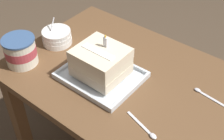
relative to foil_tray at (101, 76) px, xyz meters
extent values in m
cube|color=brown|center=(0.06, 0.07, -0.02)|extent=(0.98, 0.71, 0.04)
cube|color=brown|center=(-0.37, -0.22, -0.40)|extent=(0.06, 0.06, 0.72)
cube|color=brown|center=(-0.37, 0.37, -0.40)|extent=(0.06, 0.06, 0.72)
cube|color=brown|center=(0.49, 0.37, -0.40)|extent=(0.06, 0.06, 0.72)
cube|color=silver|center=(0.00, 0.00, 0.00)|extent=(0.32, 0.27, 0.01)
cube|color=silver|center=(0.00, -0.13, 0.01)|extent=(0.32, 0.01, 0.02)
cube|color=silver|center=(0.00, 0.13, 0.01)|extent=(0.32, 0.01, 0.02)
cube|color=silver|center=(-0.15, 0.00, 0.01)|extent=(0.01, 0.24, 0.02)
cube|color=silver|center=(0.15, 0.00, 0.01)|extent=(0.01, 0.24, 0.02)
cube|color=beige|center=(0.00, 0.00, 0.04)|extent=(0.20, 0.18, 0.04)
cube|color=beige|center=(0.00, 0.00, 0.08)|extent=(0.20, 0.18, 0.03)
cube|color=beige|center=(0.00, 0.00, 0.11)|extent=(0.20, 0.18, 0.04)
cube|color=white|center=(0.00, -0.01, 0.14)|extent=(0.15, 0.03, 0.00)
cube|color=white|center=(0.00, 0.03, 0.16)|extent=(0.02, 0.01, 0.04)
ellipsoid|color=yellow|center=(0.00, 0.03, 0.19)|extent=(0.01, 0.01, 0.01)
cylinder|color=white|center=(-0.33, 0.06, 0.01)|extent=(0.14, 0.14, 0.03)
cylinder|color=white|center=(-0.33, 0.06, 0.03)|extent=(0.14, 0.14, 0.03)
cylinder|color=white|center=(-0.33, 0.06, 0.05)|extent=(0.14, 0.14, 0.03)
cylinder|color=silver|center=(-0.35, 0.05, 0.08)|extent=(0.02, 0.06, 0.08)
cylinder|color=silver|center=(-0.34, -0.14, 0.05)|extent=(0.14, 0.14, 0.12)
cylinder|color=#B23D47|center=(-0.34, -0.14, 0.06)|extent=(0.14, 0.14, 0.04)
cylinder|color=#3A5887|center=(-0.34, -0.14, 0.12)|extent=(0.14, 0.14, 0.01)
ellipsoid|color=silver|center=(0.36, 0.18, 0.00)|extent=(0.03, 0.02, 0.01)
cube|color=silver|center=(0.43, 0.17, 0.00)|extent=(0.12, 0.02, 0.00)
ellipsoid|color=silver|center=(0.34, -0.13, 0.00)|extent=(0.03, 0.03, 0.01)
cube|color=silver|center=(0.27, -0.10, 0.00)|extent=(0.12, 0.04, 0.00)
camera|label=1|loc=(0.64, -0.73, 0.87)|focal=49.33mm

